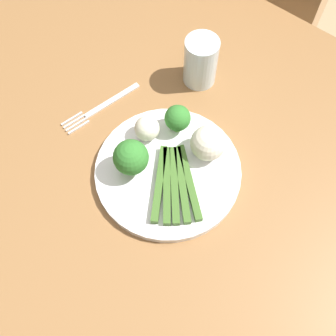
{
  "coord_description": "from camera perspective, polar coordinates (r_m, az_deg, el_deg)",
  "views": [
    {
      "loc": [
        -0.23,
        0.28,
        1.4
      ],
      "look_at": [
        -0.03,
        0.03,
        0.77
      ],
      "focal_mm": 44.69,
      "sensor_mm": 36.0,
      "label": 1
    }
  ],
  "objects": [
    {
      "name": "dining_table",
      "position": [
        0.84,
        -0.27,
        -1.39
      ],
      "size": [
        1.28,
        0.86,
        0.75
      ],
      "color": "olive",
      "rests_on": "ground_plane"
    },
    {
      "name": "broccoli_back",
      "position": [
        0.68,
        -5.08,
        1.41
      ],
      "size": [
        0.06,
        0.06,
        0.07
      ],
      "color": "#609E3D",
      "rests_on": "plate"
    },
    {
      "name": "cauliflower_front_left",
      "position": [
        0.7,
        5.5,
        3.4
      ],
      "size": [
        0.06,
        0.06,
        0.06
      ],
      "primitive_type": "sphere",
      "color": "white",
      "rests_on": "plate"
    },
    {
      "name": "plate",
      "position": [
        0.72,
        -0.0,
        -0.45
      ],
      "size": [
        0.25,
        0.25,
        0.01
      ],
      "primitive_type": "cylinder",
      "color": "white",
      "rests_on": "dining_table"
    },
    {
      "name": "cauliflower_near_fork",
      "position": [
        0.72,
        -3.01,
        5.28
      ],
      "size": [
        0.04,
        0.04,
        0.04
      ],
      "primitive_type": "sphere",
      "color": "silver",
      "rests_on": "plate"
    },
    {
      "name": "chair",
      "position": [
        1.3,
        9.91,
        18.7
      ],
      "size": [
        0.48,
        0.48,
        0.87
      ],
      "rotation": [
        0.0,
        0.0,
        0.22
      ],
      "color": "#9E754C",
      "rests_on": "ground_plane"
    },
    {
      "name": "asparagus_bundle",
      "position": [
        0.69,
        0.88,
        -2.18
      ],
      "size": [
        0.14,
        0.14,
        0.01
      ],
      "rotation": [
        0.0,
        0.0,
        2.28
      ],
      "color": "#3D6626",
      "rests_on": "plate"
    },
    {
      "name": "broccoli_near_center",
      "position": [
        0.72,
        1.31,
        6.79
      ],
      "size": [
        0.05,
        0.05,
        0.06
      ],
      "color": "#609E3D",
      "rests_on": "plate"
    },
    {
      "name": "water_glass",
      "position": [
        0.8,
        4.47,
        14.3
      ],
      "size": [
        0.06,
        0.06,
        0.1
      ],
      "primitive_type": "cylinder",
      "color": "silver",
      "rests_on": "dining_table"
    },
    {
      "name": "ground_plane",
      "position": [
        1.45,
        -0.16,
        -12.38
      ],
      "size": [
        6.0,
        6.0,
        0.02
      ],
      "primitive_type": "cube",
      "color": "tan"
    },
    {
      "name": "fork",
      "position": [
        0.8,
        -9.11,
        8.19
      ],
      "size": [
        0.06,
        0.16,
        0.0
      ],
      "rotation": [
        0.0,
        0.0,
        1.34
      ],
      "color": "silver",
      "rests_on": "dining_table"
    }
  ]
}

